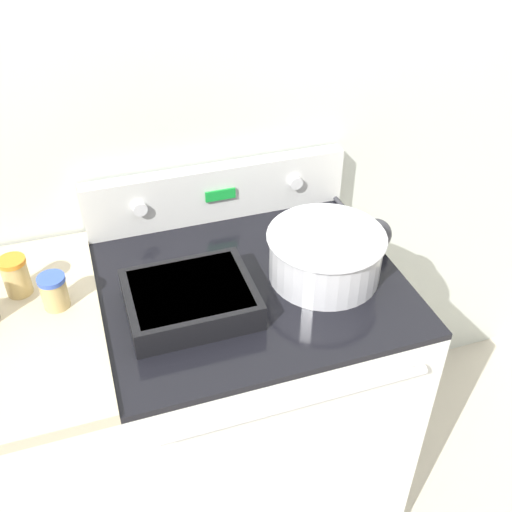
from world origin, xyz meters
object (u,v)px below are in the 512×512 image
at_px(spice_jar_blue_cap, 54,291).
at_px(spice_jar_orange_cap, 16,276).
at_px(mixing_bowl, 325,252).
at_px(ladle, 374,233).
at_px(casserole_dish, 190,297).

bearing_deg(spice_jar_blue_cap, spice_jar_orange_cap, 136.36).
relative_size(spice_jar_blue_cap, spice_jar_orange_cap, 0.86).
relative_size(mixing_bowl, ladle, 0.97).
relative_size(casserole_dish, spice_jar_blue_cap, 3.46).
relative_size(mixing_bowl, spice_jar_blue_cap, 3.45).
height_order(mixing_bowl, spice_jar_orange_cap, mixing_bowl).
distance_m(mixing_bowl, ladle, 0.21).
height_order(casserole_dish, ladle, ladle).
xyz_separation_m(casserole_dish, spice_jar_blue_cap, (-0.31, 0.10, 0.02)).
distance_m(spice_jar_blue_cap, spice_jar_orange_cap, 0.12).
xyz_separation_m(mixing_bowl, casserole_dish, (-0.37, -0.02, -0.04)).
bearing_deg(ladle, spice_jar_orange_cap, 175.09).
distance_m(ladle, spice_jar_blue_cap, 0.86).
height_order(casserole_dish, spice_jar_orange_cap, spice_jar_orange_cap).
xyz_separation_m(spice_jar_blue_cap, spice_jar_orange_cap, (-0.09, 0.08, 0.01)).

